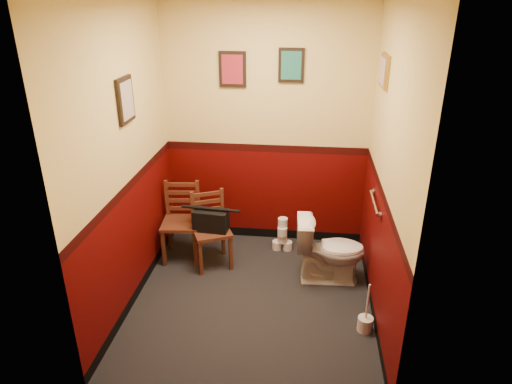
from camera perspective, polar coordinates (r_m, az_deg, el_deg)
floor at (r=4.46m, az=-0.38°, el=-13.16°), size 2.20×2.40×0.00m
wall_back at (r=4.94m, az=1.28°, el=8.16°), size 2.20×0.00×2.70m
wall_front at (r=2.73m, az=-3.52°, el=-5.49°), size 2.20×0.00×2.70m
wall_left at (r=4.08m, az=-15.99°, el=3.81°), size 0.00×2.40×2.70m
wall_right at (r=3.84m, az=16.11°, el=2.53°), size 0.00×2.40×2.70m
grab_bar at (r=4.21m, az=14.61°, el=-1.30°), size 0.05×0.56×0.06m
framed_print_back_a at (r=4.84m, az=-2.96°, el=15.07°), size 0.28×0.04×0.36m
framed_print_back_b at (r=4.77m, az=4.43°, el=15.52°), size 0.26×0.04×0.34m
framed_print_left at (r=4.03m, az=-15.99°, el=10.99°), size 0.04×0.30×0.38m
framed_print_right at (r=4.23m, az=15.74°, el=14.37°), size 0.04×0.34×0.28m
toilet at (r=4.60m, az=9.25°, el=-7.23°), size 0.70×0.42×0.67m
toilet_brush at (r=4.17m, az=13.49°, el=-15.64°), size 0.13×0.13×0.47m
chair_left at (r=4.96m, az=-9.27°, el=-3.65°), size 0.43×0.43×0.84m
chair_right at (r=4.81m, az=-5.67°, el=-4.69°), size 0.49×0.49×0.79m
handbag at (r=4.71m, az=-5.64°, el=-3.51°), size 0.36×0.20×0.26m
tp_stack at (r=5.13m, az=3.32°, el=-5.58°), size 0.22×0.14×0.39m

